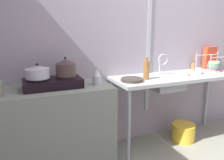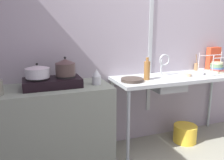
# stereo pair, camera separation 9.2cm
# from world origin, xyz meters

# --- Properties ---
(wall_back) EXTENTS (4.95, 0.10, 2.54)m
(wall_back) POSITION_xyz_m (0.00, 1.49, 1.27)
(wall_back) COLOR #9C94A0
(wall_back) RESTS_ON ground
(wall_metal_strip) EXTENTS (0.05, 0.01, 2.03)m
(wall_metal_strip) POSITION_xyz_m (-0.09, 1.44, 1.40)
(wall_metal_strip) COLOR #AAB1B4
(counter_concrete) EXTENTS (1.23, 0.55, 0.88)m
(counter_concrete) POSITION_xyz_m (-1.37, 1.17, 0.44)
(counter_concrete) COLOR gray
(counter_concrete) RESTS_ON ground
(counter_sink) EXTENTS (1.62, 0.55, 0.88)m
(counter_sink) POSITION_xyz_m (0.16, 1.17, 0.81)
(counter_sink) COLOR #AAB1B4
(counter_sink) RESTS_ON ground
(stove) EXTENTS (0.56, 0.30, 0.11)m
(stove) POSITION_xyz_m (-1.33, 1.17, 0.93)
(stove) COLOR black
(stove) RESTS_ON counter_concrete
(pot_on_left_burner) EXTENTS (0.23, 0.23, 0.14)m
(pot_on_left_burner) POSITION_xyz_m (-1.47, 1.17, 1.05)
(pot_on_left_burner) COLOR silver
(pot_on_left_burner) RESTS_ON stove
(pot_on_right_burner) EXTENTS (0.20, 0.20, 0.19)m
(pot_on_right_burner) POSITION_xyz_m (-1.20, 1.17, 1.08)
(pot_on_right_burner) COLOR #493935
(pot_on_right_burner) RESTS_ON stove
(percolator) EXTENTS (0.09, 0.09, 0.16)m
(percolator) POSITION_xyz_m (-0.89, 1.12, 0.96)
(percolator) COLOR silver
(percolator) RESTS_ON counter_concrete
(sink_basin) EXTENTS (0.37, 0.31, 0.15)m
(sink_basin) POSITION_xyz_m (-0.02, 1.13, 0.81)
(sink_basin) COLOR #AAB1B4
(sink_basin) RESTS_ON counter_sink
(faucet) EXTENTS (0.14, 0.08, 0.26)m
(faucet) POSITION_xyz_m (0.01, 1.27, 1.06)
(faucet) COLOR #AAB1B4
(faucet) RESTS_ON counter_sink
(frying_pan) EXTENTS (0.25, 0.25, 0.03)m
(frying_pan) POSITION_xyz_m (-0.48, 1.11, 0.90)
(frying_pan) COLOR #3B312A
(frying_pan) RESTS_ON counter_sink
(dish_rack) EXTENTS (0.39, 0.27, 0.25)m
(dish_rack) POSITION_xyz_m (0.73, 1.14, 0.94)
(dish_rack) COLOR #BEB6BA
(dish_rack) RESTS_ON counter_sink
(cup_by_rack) EXTENTS (0.06, 0.06, 0.08)m
(cup_by_rack) POSITION_xyz_m (0.47, 1.12, 0.92)
(cup_by_rack) COLOR white
(cup_by_rack) RESTS_ON counter_sink
(small_bowl_on_drainboard) EXTENTS (0.12, 0.12, 0.04)m
(small_bowl_on_drainboard) POSITION_xyz_m (0.25, 1.13, 0.90)
(small_bowl_on_drainboard) COLOR beige
(small_bowl_on_drainboard) RESTS_ON counter_sink
(bottle_by_sink) EXTENTS (0.07, 0.07, 0.25)m
(bottle_by_sink) POSITION_xyz_m (-0.30, 1.13, 0.99)
(bottle_by_sink) COLOR #996531
(bottle_by_sink) RESTS_ON counter_sink
(cereal_box) EXTENTS (0.20, 0.08, 0.31)m
(cereal_box) POSITION_xyz_m (0.89, 1.38, 1.04)
(cereal_box) COLOR #D44426
(cereal_box) RESTS_ON counter_sink
(utensil_jar) EXTENTS (0.06, 0.06, 0.22)m
(utensil_jar) POSITION_xyz_m (0.62, 1.39, 0.93)
(utensil_jar) COLOR #966F49
(utensil_jar) RESTS_ON counter_sink
(bucket_on_floor) EXTENTS (0.30, 0.30, 0.22)m
(bucket_on_floor) POSITION_xyz_m (0.30, 1.13, 0.11)
(bucket_on_floor) COLOR yellow
(bucket_on_floor) RESTS_ON ground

